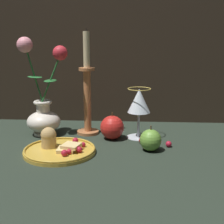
{
  "coord_description": "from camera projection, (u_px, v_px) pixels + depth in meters",
  "views": [
    {
      "loc": [
        0.14,
        -0.95,
        0.33
      ],
      "look_at": [
        0.08,
        0.02,
        0.1
      ],
      "focal_mm": 50.0,
      "sensor_mm": 36.0,
      "label": 1
    }
  ],
  "objects": [
    {
      "name": "ground_plane",
      "position": [
        88.0,
        143.0,
        1.01
      ],
      "size": [
        2.4,
        2.4,
        0.0
      ],
      "primitive_type": "plane",
      "color": "#232D23",
      "rests_on": "ground"
    },
    {
      "name": "candlestick",
      "position": [
        87.0,
        95.0,
        1.07
      ],
      "size": [
        0.08,
        0.08,
        0.36
      ],
      "color": "#B77042",
      "rests_on": "ground_plane"
    },
    {
      "name": "berry_front_center",
      "position": [
        169.0,
        144.0,
        0.97
      ],
      "size": [
        0.02,
        0.02,
        0.02
      ],
      "primitive_type": "sphere",
      "color": "#AD192D",
      "rests_on": "ground_plane"
    },
    {
      "name": "vase",
      "position": [
        43.0,
        107.0,
        1.07
      ],
      "size": [
        0.17,
        0.12,
        0.33
      ],
      "color": "silver",
      "rests_on": "ground_plane"
    },
    {
      "name": "apple_near_glass",
      "position": [
        151.0,
        140.0,
        0.93
      ],
      "size": [
        0.07,
        0.07,
        0.08
      ],
      "color": "#669938",
      "rests_on": "ground_plane"
    },
    {
      "name": "wine_glass",
      "position": [
        139.0,
        103.0,
        1.03
      ],
      "size": [
        0.08,
        0.08,
        0.17
      ],
      "color": "silver",
      "rests_on": "ground_plane"
    },
    {
      "name": "plate_with_pastries",
      "position": [
        58.0,
        148.0,
        0.92
      ],
      "size": [
        0.21,
        0.21,
        0.07
      ],
      "color": "gold",
      "rests_on": "ground_plane"
    },
    {
      "name": "apple_beside_vase",
      "position": [
        112.0,
        127.0,
        1.04
      ],
      "size": [
        0.08,
        0.08,
        0.09
      ],
      "color": "red",
      "rests_on": "ground_plane"
    },
    {
      "name": "berry_near_plate",
      "position": [
        142.0,
        141.0,
        1.0
      ],
      "size": [
        0.02,
        0.02,
        0.02
      ],
      "primitive_type": "sphere",
      "color": "#AD192D",
      "rests_on": "ground_plane"
    }
  ]
}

